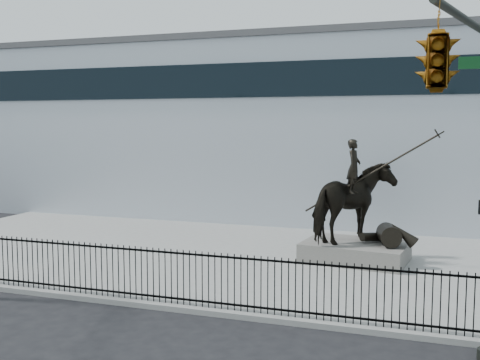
% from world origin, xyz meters
% --- Properties ---
extents(ground, '(120.00, 120.00, 0.00)m').
position_xyz_m(ground, '(0.00, 0.00, 0.00)').
color(ground, black).
rests_on(ground, ground).
extents(plaza, '(30.00, 12.00, 0.15)m').
position_xyz_m(plaza, '(0.00, 7.00, 0.07)').
color(plaza, gray).
rests_on(plaza, ground).
extents(building, '(44.00, 14.00, 9.00)m').
position_xyz_m(building, '(0.00, 20.00, 4.50)').
color(building, silver).
rests_on(building, ground).
extents(picket_fence, '(22.10, 0.10, 1.50)m').
position_xyz_m(picket_fence, '(0.00, 1.25, 0.90)').
color(picket_fence, black).
rests_on(picket_fence, plaza).
extents(statue_plinth, '(3.80, 2.85, 0.66)m').
position_xyz_m(statue_plinth, '(3.37, 7.62, 0.48)').
color(statue_plinth, '#605D58').
rests_on(statue_plinth, plaza).
extents(equestrian_statue, '(4.49, 3.07, 3.83)m').
position_xyz_m(equestrian_statue, '(3.44, 7.61, 2.20)').
color(equestrian_statue, black).
rests_on(equestrian_statue, statue_plinth).
extents(traffic_signal_right, '(2.17, 6.86, 7.00)m').
position_xyz_m(traffic_signal_right, '(6.47, -2.00, 4.85)').
color(traffic_signal_right, black).
rests_on(traffic_signal_right, ground).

